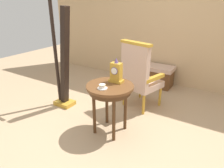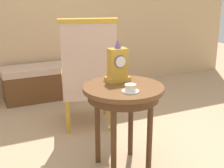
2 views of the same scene
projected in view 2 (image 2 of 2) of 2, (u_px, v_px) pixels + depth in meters
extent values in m
cylinder|color=brown|center=(123.00, 88.00, 2.43)|extent=(0.62, 0.62, 0.03)
cylinder|color=#482B16|center=(123.00, 95.00, 2.45)|extent=(0.55, 0.55, 0.07)
cylinder|color=#482B16|center=(131.00, 120.00, 2.73)|extent=(0.04, 0.04, 0.66)
cylinder|color=#482B16|center=(98.00, 126.00, 2.61)|extent=(0.04, 0.04, 0.66)
cylinder|color=#482B16|center=(114.00, 142.00, 2.34)|extent=(0.04, 0.04, 0.66)
cylinder|color=#482B16|center=(150.00, 134.00, 2.46)|extent=(0.04, 0.04, 0.66)
cylinder|color=white|center=(130.00, 91.00, 2.29)|extent=(0.13, 0.13, 0.01)
cylinder|color=white|center=(130.00, 87.00, 2.28)|extent=(0.08, 0.08, 0.05)
torus|color=gold|center=(130.00, 85.00, 2.28)|extent=(0.09, 0.09, 0.00)
cube|color=gold|center=(117.00, 79.00, 2.54)|extent=(0.19, 0.11, 0.04)
cube|color=gold|center=(118.00, 63.00, 2.50)|extent=(0.14, 0.09, 0.23)
cylinder|color=#664C8C|center=(120.00, 62.00, 2.45)|extent=(0.10, 0.01, 0.10)
cylinder|color=white|center=(121.00, 62.00, 2.45)|extent=(0.08, 0.00, 0.08)
cone|color=#664C8C|center=(118.00, 44.00, 2.46)|extent=(0.06, 0.06, 0.07)
cube|color=#CCA893|center=(88.00, 87.00, 3.35)|extent=(0.64, 0.64, 0.11)
cube|color=#CCA893|center=(89.00, 57.00, 3.03)|extent=(0.52, 0.23, 0.64)
cube|color=gold|center=(88.00, 21.00, 2.93)|extent=(0.57, 0.25, 0.04)
cube|color=gold|center=(109.00, 71.00, 3.34)|extent=(0.20, 0.47, 0.06)
cube|color=gold|center=(65.00, 73.00, 3.27)|extent=(0.20, 0.47, 0.06)
cylinder|color=gold|center=(106.00, 100.00, 3.66)|extent=(0.04, 0.04, 0.35)
cylinder|color=gold|center=(67.00, 102.00, 3.59)|extent=(0.04, 0.04, 0.35)
cylinder|color=gold|center=(112.00, 114.00, 3.24)|extent=(0.04, 0.04, 0.35)
cylinder|color=gold|center=(68.00, 117.00, 3.18)|extent=(0.04, 0.04, 0.35)
cube|color=#CCA893|center=(41.00, 69.00, 4.10)|extent=(1.00, 0.40, 0.08)
cube|color=brown|center=(42.00, 85.00, 4.17)|extent=(0.96, 0.38, 0.36)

